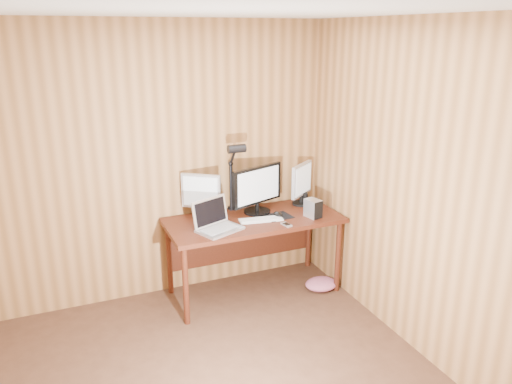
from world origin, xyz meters
TOP-DOWN VIEW (x-y plane):
  - room_shell at (0.00, 0.00)m, footprint 4.00×4.00m
  - desk at (0.93, 1.70)m, footprint 1.60×0.70m
  - monitor_center at (1.02, 1.76)m, footprint 0.55×0.25m
  - monitor_left at (0.50, 1.84)m, footprint 0.32×0.24m
  - monitor_right at (1.51, 1.81)m, footprint 0.32×0.25m
  - laptop at (0.53, 1.52)m, footprint 0.45×0.40m
  - keyboard at (0.97, 1.55)m, footprint 0.41×0.18m
  - mousepad at (1.15, 1.58)m, footprint 0.27×0.23m
  - mouse at (1.15, 1.58)m, footprint 0.08×0.12m
  - hard_drive at (1.45, 1.45)m, footprint 0.14×0.17m
  - phone at (1.13, 1.36)m, footprint 0.07×0.12m
  - speaker at (1.55, 1.80)m, footprint 0.05×0.05m
  - desk_lamp at (0.82, 1.85)m, footprint 0.16×0.23m
  - fabric_pile at (1.55, 1.42)m, footprint 0.35×0.30m

SIDE VIEW (x-z plane):
  - fabric_pile at x=1.55m, z-range 0.00..0.10m
  - desk at x=0.93m, z-range 0.25..1.00m
  - mousepad at x=1.15m, z-range 0.75..0.75m
  - phone at x=1.13m, z-range 0.75..0.76m
  - keyboard at x=0.97m, z-range 0.75..0.77m
  - mouse at x=1.15m, z-range 0.75..0.79m
  - speaker at x=1.55m, z-range 0.75..0.87m
  - laptop at x=0.53m, z-range 0.68..0.95m
  - hard_drive at x=1.45m, z-range 0.75..0.92m
  - monitor_left at x=0.50m, z-range 0.77..1.18m
  - monitor_right at x=1.51m, z-range 0.77..1.18m
  - monitor_center at x=1.02m, z-range 0.76..1.21m
  - desk_lamp at x=0.82m, z-range 0.84..1.55m
  - room_shell at x=0.00m, z-range -0.75..3.25m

